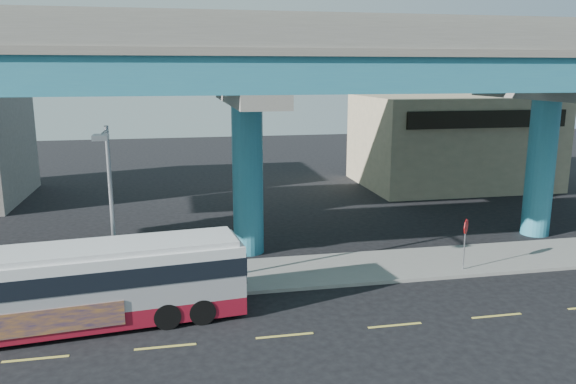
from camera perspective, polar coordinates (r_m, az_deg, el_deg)
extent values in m
plane|color=black|center=(20.08, -0.50, -14.02)|extent=(120.00, 120.00, 0.00)
cube|color=gray|center=(25.04, -2.92, -8.39)|extent=(70.00, 4.00, 0.15)
cube|color=#D8C64C|center=(20.05, -24.26, -15.20)|extent=(2.00, 0.12, 0.01)
cube|color=#D8C64C|center=(19.53, -12.34, -15.11)|extent=(2.00, 0.12, 0.01)
cube|color=#D8C64C|center=(19.82, -0.33, -14.38)|extent=(2.00, 0.12, 0.01)
cube|color=#D8C64C|center=(20.88, 10.80, -13.16)|extent=(2.00, 0.12, 0.01)
cube|color=#D8C64C|center=(22.61, 20.43, -11.70)|extent=(2.00, 0.12, 0.01)
cylinder|color=#246D89|center=(27.40, -4.10, 1.28)|extent=(1.50, 1.50, 7.40)
cube|color=gray|center=(26.94, -4.23, 9.66)|extent=(2.00, 12.00, 0.60)
cube|color=gray|center=(30.39, -5.12, 11.63)|extent=(1.80, 5.00, 1.20)
cylinder|color=#246D89|center=(33.41, 24.27, 2.20)|extent=(1.50, 1.50, 7.40)
cube|color=gray|center=(33.03, 24.88, 9.04)|extent=(2.00, 12.00, 0.60)
cube|color=gray|center=(35.90, 21.69, 10.91)|extent=(1.80, 5.00, 1.20)
cube|color=#246D89|center=(23.45, -3.15, 11.75)|extent=(52.00, 5.00, 1.40)
cube|color=gray|center=(23.46, -3.18, 13.83)|extent=(52.00, 5.40, 0.30)
cube|color=gray|center=(21.01, -2.17, 15.54)|extent=(52.00, 0.25, 0.80)
cube|color=gray|center=(25.95, -4.02, 14.87)|extent=(52.00, 0.25, 0.80)
cube|color=#246D89|center=(30.41, -5.16, 14.08)|extent=(52.00, 5.00, 1.40)
cube|color=gray|center=(30.45, -5.20, 15.68)|extent=(52.00, 5.40, 0.30)
cube|color=gray|center=(28.01, -4.62, 17.12)|extent=(52.00, 0.25, 0.80)
cube|color=gray|center=(32.96, -5.72, 16.35)|extent=(52.00, 0.25, 0.80)
cube|color=tan|center=(46.30, 16.24, 5.04)|extent=(14.00, 10.00, 7.00)
cube|color=black|center=(41.67, 19.66, 6.98)|extent=(12.00, 0.25, 1.20)
cube|color=maroon|center=(21.51, -20.17, -11.44)|extent=(11.56, 3.66, 0.66)
cube|color=#B3B3B8|center=(21.13, -20.38, -8.85)|extent=(11.56, 3.66, 1.42)
cube|color=black|center=(20.97, -20.48, -7.64)|extent=(11.62, 3.71, 0.66)
cube|color=silver|center=(20.80, -20.58, -6.29)|extent=(11.56, 3.66, 0.38)
cube|color=silver|center=(20.72, -20.64, -5.54)|extent=(11.13, 3.36, 0.19)
cube|color=black|center=(21.44, -4.97, -6.85)|extent=(0.30, 2.16, 1.14)
cube|color=#131756|center=(20.32, -23.09, -12.02)|extent=(4.71, 0.57, 0.85)
cylinder|color=black|center=(20.55, -12.16, -12.22)|extent=(0.97, 0.39, 0.95)
cylinder|color=black|center=(22.55, -12.74, -9.99)|extent=(0.97, 0.39, 0.95)
cylinder|color=black|center=(20.68, -8.70, -11.91)|extent=(0.97, 0.39, 0.95)
cylinder|color=black|center=(22.67, -9.60, -9.73)|extent=(0.97, 0.39, 0.95)
cylinder|color=gray|center=(22.48, -17.44, -2.14)|extent=(0.16, 0.16, 6.75)
cylinder|color=gray|center=(21.04, -18.23, 5.70)|extent=(0.12, 1.82, 0.12)
cube|color=gray|center=(20.14, -18.51, 5.29)|extent=(0.50, 0.70, 0.18)
cylinder|color=gray|center=(26.35, 17.47, -5.39)|extent=(0.06, 0.06, 2.04)
cylinder|color=#B20A0A|center=(26.06, 17.64, -3.37)|extent=(0.50, 0.54, 0.70)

